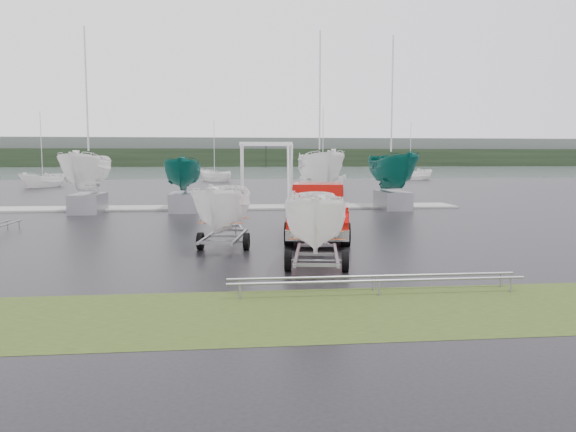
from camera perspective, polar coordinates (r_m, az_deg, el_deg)
The scene contains 19 objects.
ground_plane at distance 22.36m, azimuth -7.53°, elevation -2.23°, with size 120.00×120.00×0.00m, color black.
lake at distance 122.17m, azimuth -6.46°, elevation 4.47°, with size 300.00×300.00×0.00m, color gray.
grass_verge at distance 11.59m, azimuth -8.78°, elevation -9.99°, with size 40.00×40.00×0.00m, color #223113.
dock at distance 35.27m, azimuth -7.05°, elevation 0.86°, with size 30.00×3.00×0.12m, color #999994.
treeline at distance 192.13m, azimuth -6.39°, elevation 5.91°, with size 300.00×8.00×6.00m, color black.
far_hill at distance 200.14m, azimuth -6.39°, elevation 6.48°, with size 300.00×6.00×10.00m, color #4C5651.
pickup_truck at distance 22.46m, azimuth 3.03°, elevation 0.68°, with size 3.16×6.62×2.11m.
trailer_hitched at distance 15.67m, azimuth 2.97°, elevation 4.53°, with size 2.02×3.74×5.14m.
trailer_parked at distance 19.43m, azimuth -6.57°, elevation 4.88°, with size 2.05×3.75×5.20m.
boat_hoist at distance 35.22m, azimuth -2.25°, elevation 5.16°, with size 3.30×2.18×4.12m.
keelboat_0 at distance 34.07m, azimuth -19.81°, elevation 6.63°, with size 2.37×3.20×10.54m.
keelboat_1 at distance 33.42m, azimuth -10.57°, elevation 5.99°, with size 2.07×3.20×6.61m.
keelboat_2 at distance 33.60m, azimuth 3.36°, elevation 7.26°, with size 2.47×3.20×10.64m.
keelboat_3 at distance 34.92m, azimuth 10.67°, elevation 6.80°, with size 2.35×3.20×10.52m.
mast_rack_2 at distance 13.40m, azimuth 8.96°, elevation -6.28°, with size 7.00×0.56×0.06m.
moored_boat_0 at distance 65.24m, azimuth -23.61°, elevation 2.71°, with size 3.19×3.23×11.30m.
moored_boat_1 at distance 75.05m, azimuth -7.46°, elevation 3.52°, with size 3.41×3.43×11.24m.
moored_boat_2 at distance 56.13m, azimuth 3.54°, elevation 2.75°, with size 3.25×3.27×11.08m.
moored_boat_3 at distance 80.10m, azimuth 12.27°, elevation 3.59°, with size 3.25×3.20×11.51m.
Camera 1 is at (0.54, -22.13, 3.18)m, focal length 35.00 mm.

